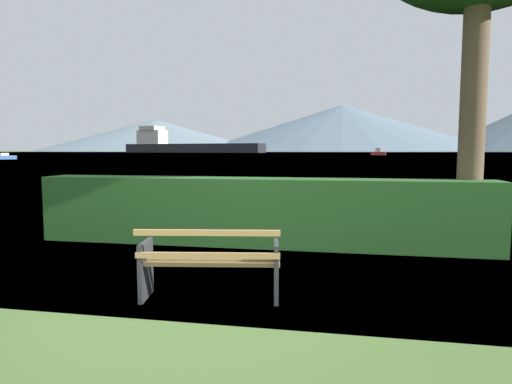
{
  "coord_description": "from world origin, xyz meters",
  "views": [
    {
      "loc": [
        1.5,
        -4.97,
        1.74
      ],
      "look_at": [
        0.0,
        2.82,
        1.0
      ],
      "focal_mm": 31.46,
      "sensor_mm": 36.0,
      "label": 1
    }
  ],
  "objects_px": {
    "park_bench": "(210,264)",
    "cargo_ship_large": "(182,145)",
    "tender_far": "(4,157)",
    "sailboat_mid": "(378,153)"
  },
  "relations": [
    {
      "from": "park_bench",
      "to": "cargo_ship_large",
      "type": "distance_m",
      "value": 309.69
    },
    {
      "from": "tender_far",
      "to": "cargo_ship_large",
      "type": "bearing_deg",
      "value": 101.91
    },
    {
      "from": "sailboat_mid",
      "to": "park_bench",
      "type": "bearing_deg",
      "value": -95.03
    },
    {
      "from": "park_bench",
      "to": "tender_far",
      "type": "xyz_separation_m",
      "value": [
        -60.38,
        68.25,
        0.03
      ]
    },
    {
      "from": "cargo_ship_large",
      "to": "tender_far",
      "type": "relative_size",
      "value": 24.01
    },
    {
      "from": "park_bench",
      "to": "tender_far",
      "type": "height_order",
      "value": "tender_far"
    },
    {
      "from": "cargo_ship_large",
      "to": "sailboat_mid",
      "type": "height_order",
      "value": "cargo_ship_large"
    },
    {
      "from": "sailboat_mid",
      "to": "tender_far",
      "type": "xyz_separation_m",
      "value": [
        -74.01,
        -86.48,
        -0.39
      ]
    },
    {
      "from": "tender_far",
      "to": "park_bench",
      "type": "bearing_deg",
      "value": -48.5
    },
    {
      "from": "park_bench",
      "to": "tender_far",
      "type": "relative_size",
      "value": 0.39
    }
  ]
}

